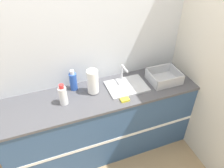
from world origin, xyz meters
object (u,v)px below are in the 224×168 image
at_px(sink, 126,85).
at_px(bottle_blue, 73,81).
at_px(dish_rack, 164,78).
at_px(bottle_white_spray, 63,95).
at_px(paper_towel_roll, 93,82).

xyz_separation_m(sink, bottle_blue, (-0.56, 0.17, 0.09)).
distance_m(sink, dish_rack, 0.46).
relative_size(dish_rack, bottle_white_spray, 1.46).
bearing_deg(sink, paper_towel_roll, 174.64).
bearing_deg(dish_rack, paper_towel_roll, 174.57).
relative_size(paper_towel_roll, bottle_white_spray, 1.17).
xyz_separation_m(sink, dish_rack, (0.45, -0.04, 0.02)).
height_order(paper_towel_roll, dish_rack, paper_towel_roll).
height_order(dish_rack, bottle_white_spray, bottle_white_spray).
bearing_deg(bottle_blue, bottle_white_spray, -127.08).
bearing_deg(sink, dish_rack, -5.48).
bearing_deg(bottle_white_spray, paper_towel_roll, 11.13).
xyz_separation_m(sink, bottle_white_spray, (-0.71, -0.03, 0.09)).
distance_m(sink, bottle_white_spray, 0.72).
height_order(sink, bottle_blue, bottle_blue).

